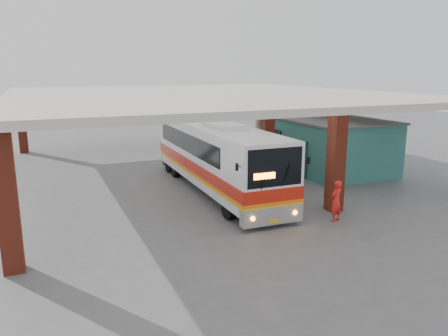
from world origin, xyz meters
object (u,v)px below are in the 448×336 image
(coach_bus, at_px, (216,156))
(red_chair, at_px, (268,160))
(motorcycle, at_px, (288,182))
(pedestrian, at_px, (336,201))

(coach_bus, bearing_deg, red_chair, 38.90)
(motorcycle, xyz_separation_m, pedestrian, (-0.56, -4.49, 0.37))
(coach_bus, height_order, red_chair, coach_bus)
(coach_bus, distance_m, pedestrian, 6.72)
(red_chair, bearing_deg, coach_bus, -127.29)
(coach_bus, xyz_separation_m, red_chair, (5.21, 4.07, -1.40))
(motorcycle, bearing_deg, coach_bus, 63.29)
(red_chair, bearing_deg, motorcycle, -94.60)
(pedestrian, xyz_separation_m, red_chair, (2.55, 10.17, -0.49))
(motorcycle, xyz_separation_m, red_chair, (1.99, 5.68, -0.12))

